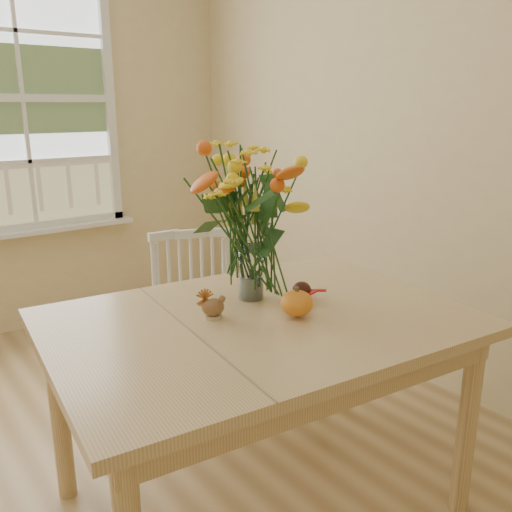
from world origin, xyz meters
TOP-DOWN VIEW (x-y plane):
  - wall_right at (2.00, 0.00)m, footprint 0.02×4.50m
  - dining_table at (0.65, -0.11)m, footprint 1.57×1.20m
  - windsor_chair at (0.85, 0.67)m, footprint 0.53×0.51m
  - flower_vase at (0.74, 0.06)m, footprint 0.46×0.46m
  - pumpkin at (0.75, -0.19)m, footprint 0.12×0.12m
  - turkey_figurine at (0.51, -0.02)m, footprint 0.10×0.08m
  - dark_gourd at (0.90, -0.07)m, footprint 0.13×0.10m

SIDE VIEW (x-z plane):
  - windsor_chair at x=0.85m, z-range 0.06..0.94m
  - dining_table at x=0.65m, z-range 0.30..1.08m
  - dark_gourd at x=0.90m, z-range 0.78..0.84m
  - turkey_figurine at x=0.51m, z-range 0.77..0.87m
  - pumpkin at x=0.75m, z-range 0.78..0.87m
  - flower_vase at x=0.74m, z-range 0.83..1.38m
  - wall_right at x=2.00m, z-range 0.00..2.70m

